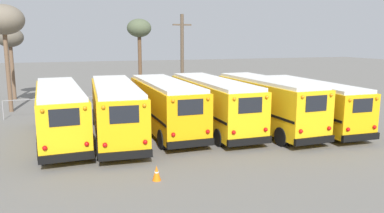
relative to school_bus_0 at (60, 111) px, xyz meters
The scene contains 13 objects.
ground_plane 7.98m from the school_bus_0, ahead, with size 160.00×160.00×0.00m, color #66635E.
school_bus_0 is the anchor object (origin of this frame).
school_bus_1 3.14m from the school_bus_0, ahead, with size 2.97×10.79×3.24m.
school_bus_2 6.21m from the school_bus_0, ahead, with size 2.69×9.81×3.22m.
school_bus_3 9.31m from the school_bus_0, ahead, with size 2.64×10.49×3.23m.
school_bus_4 12.53m from the school_bus_0, ahead, with size 2.82×9.61×3.33m.
school_bus_5 15.61m from the school_bus_0, ahead, with size 2.59×9.85×3.03m.
utility_pole 15.95m from the school_bus_0, 46.49° to the left, with size 1.80×0.33×8.03m.
bare_tree_0 18.28m from the school_bus_0, 104.38° to the left, with size 2.49×2.49×6.87m.
bare_tree_1 20.80m from the school_bus_0, 66.13° to the left, with size 2.61×2.61×7.92m.
bare_tree_2 12.36m from the school_bus_0, 110.54° to the left, with size 3.10×3.10×8.42m.
fence_line 10.54m from the school_bus_0, 42.49° to the left, with size 23.57×0.06×1.42m.
traffic_cone 8.88m from the school_bus_0, 64.37° to the right, with size 0.36×0.36×0.65m.
Camera 1 is at (-7.25, -21.52, 5.77)m, focal length 35.00 mm.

